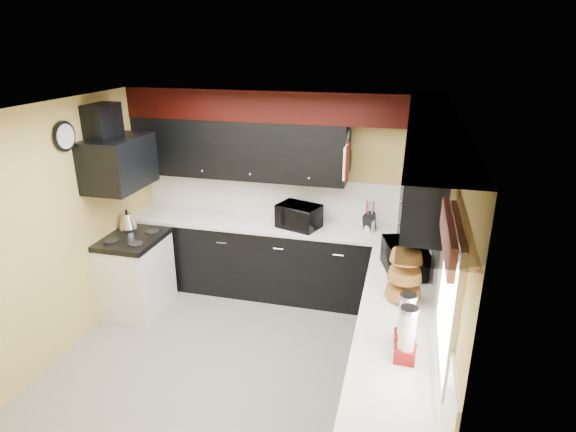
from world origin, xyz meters
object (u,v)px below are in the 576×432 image
Objects in this scene: kettle at (128,221)px; toaster_oven at (299,216)px; knife_block at (369,222)px; microwave at (405,258)px; utensil_crock at (369,226)px.

toaster_oven is at bearing 14.10° from kettle.
kettle is (-2.77, -0.57, -0.03)m from knife_block.
kettle is (-3.19, 0.38, -0.07)m from microwave.
knife_block reaches higher than utensil_crock.
microwave is 3.77× the size of utensil_crock.
toaster_oven is at bearing -152.45° from knife_block.
toaster_oven is 0.83m from utensil_crock.
toaster_oven is 0.91× the size of microwave.
microwave reaches higher than utensil_crock.
kettle is at bearing -168.46° from utensil_crock.
knife_block is at bearing 11.60° from kettle.
utensil_crock is 0.63× the size of knife_block.
toaster_oven reaches higher than knife_block.
knife_block reaches higher than kettle.
toaster_oven is 2.02m from kettle.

